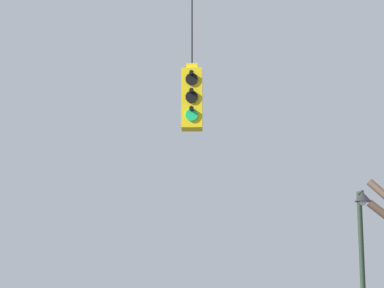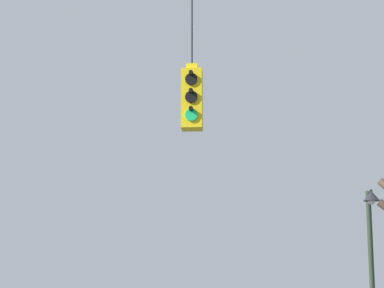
% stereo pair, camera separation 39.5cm
% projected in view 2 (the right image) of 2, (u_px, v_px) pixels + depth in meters
% --- Properties ---
extents(traffic_light_over_intersection, '(0.34, 0.46, 3.57)m').
position_uv_depth(traffic_light_over_intersection, '(192.00, 97.00, 12.28)').
color(traffic_light_over_intersection, yellow).
extents(street_lamp, '(0.39, 0.68, 4.33)m').
position_uv_depth(street_lamp, '(372.00, 249.00, 17.06)').
color(street_lamp, '#233323').
rests_on(street_lamp, ground_plane).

